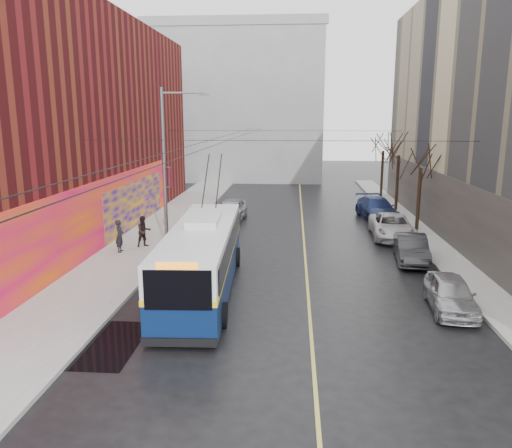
{
  "coord_description": "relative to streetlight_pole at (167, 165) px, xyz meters",
  "views": [
    {
      "loc": [
        0.79,
        -16.95,
        7.48
      ],
      "look_at": [
        -0.96,
        6.38,
        2.42
      ],
      "focal_mm": 35.0,
      "sensor_mm": 36.0,
      "label": 1
    }
  ],
  "objects": [
    {
      "name": "pigeons_flying",
      "position": [
        3.76,
        0.18,
        2.55
      ],
      "size": [
        2.84,
        3.56,
        0.59
      ],
      "color": "slate"
    },
    {
      "name": "sidewalk_right",
      "position": [
        15.14,
        2.0,
        -4.77
      ],
      "size": [
        2.0,
        60.0,
        0.15
      ],
      "primitive_type": "cube",
      "color": "gray",
      "rests_on": "ground"
    },
    {
      "name": "tree_far",
      "position": [
        15.14,
        20.0,
        0.3
      ],
      "size": [
        3.2,
        3.2,
        6.57
      ],
      "color": "black",
      "rests_on": "ground"
    },
    {
      "name": "parked_car_d",
      "position": [
        13.14,
        9.99,
        -4.05
      ],
      "size": [
        2.91,
        5.74,
        1.6
      ],
      "primitive_type": "imported",
      "rotation": [
        0.0,
        0.0,
        0.12
      ],
      "color": "navy",
      "rests_on": "ground"
    },
    {
      "name": "parked_car_b",
      "position": [
        13.14,
        -1.24,
        -4.14
      ],
      "size": [
        1.94,
        4.44,
        1.42
      ],
      "primitive_type": "imported",
      "rotation": [
        0.0,
        0.0,
        -0.1
      ],
      "color": "#2B2B2E",
      "rests_on": "ground"
    },
    {
      "name": "following_car",
      "position": [
        2.41,
        8.41,
        -4.03
      ],
      "size": [
        2.33,
        4.95,
        1.64
      ],
      "primitive_type": "imported",
      "rotation": [
        0.0,
        0.0,
        -0.08
      ],
      "color": "#9A999D",
      "rests_on": "ground"
    },
    {
      "name": "tree_mid",
      "position": [
        15.14,
        13.0,
        0.41
      ],
      "size": [
        3.2,
        3.2,
        6.68
      ],
      "color": "black",
      "rests_on": "ground"
    },
    {
      "name": "tree_near",
      "position": [
        15.14,
        6.0,
        0.13
      ],
      "size": [
        3.2,
        3.2,
        6.4
      ],
      "color": "black",
      "rests_on": "ground"
    },
    {
      "name": "pedestrian_b",
      "position": [
        -1.56,
        0.25,
        -3.81
      ],
      "size": [
        1.09,
        1.06,
        1.78
      ],
      "primitive_type": "imported",
      "rotation": [
        0.0,
        0.0,
        0.67
      ],
      "color": "black",
      "rests_on": "sidewalk_left"
    },
    {
      "name": "catenary_wires",
      "position": [
        3.6,
        4.77,
        1.4
      ],
      "size": [
        18.0,
        60.0,
        0.22
      ],
      "color": "black"
    },
    {
      "name": "parked_car_c",
      "position": [
        13.14,
        4.07,
        -4.11
      ],
      "size": [
        2.66,
        5.42,
        1.48
      ],
      "primitive_type": "imported",
      "rotation": [
        0.0,
        0.0,
        -0.04
      ],
      "color": "silver",
      "rests_on": "ground"
    },
    {
      "name": "pedestrian_a",
      "position": [
        -2.54,
        -0.97,
        -3.8
      ],
      "size": [
        0.49,
        0.69,
        1.8
      ],
      "primitive_type": "imported",
      "rotation": [
        0.0,
        0.0,
        1.66
      ],
      "color": "black",
      "rests_on": "sidewalk_left"
    },
    {
      "name": "sidewalk_left",
      "position": [
        -1.86,
        2.0,
        -4.77
      ],
      "size": [
        4.0,
        60.0,
        0.15
      ],
      "primitive_type": "cube",
      "color": "gray",
      "rests_on": "ground"
    },
    {
      "name": "building_far",
      "position": [
        0.14,
        34.99,
        4.17
      ],
      "size": [
        20.5,
        12.1,
        18.0
      ],
      "color": "gray",
      "rests_on": "ground"
    },
    {
      "name": "ground",
      "position": [
        6.14,
        -10.0,
        -4.85
      ],
      "size": [
        140.0,
        140.0,
        0.0
      ],
      "primitive_type": "plane",
      "color": "black",
      "rests_on": "ground"
    },
    {
      "name": "building_left",
      "position": [
        -9.85,
        3.99,
        2.14
      ],
      "size": [
        12.11,
        36.0,
        14.0
      ],
      "color": "maroon",
      "rests_on": "ground"
    },
    {
      "name": "parked_car_a",
      "position": [
        13.14,
        -7.96,
        -4.16
      ],
      "size": [
        1.94,
        4.15,
        1.38
      ],
      "primitive_type": "imported",
      "rotation": [
        0.0,
        0.0,
        -0.08
      ],
      "color": "#A4A4A8",
      "rests_on": "ground"
    },
    {
      "name": "puddle",
      "position": [
        0.45,
        -11.88,
        -4.84
      ],
      "size": [
        2.82,
        3.77,
        0.01
      ],
      "primitive_type": "cube",
      "color": "black",
      "rests_on": "ground"
    },
    {
      "name": "lane_line",
      "position": [
        7.64,
        4.0,
        -4.84
      ],
      "size": [
        0.12,
        50.0,
        0.01
      ],
      "primitive_type": "cube",
      "color": "#BFB74C",
      "rests_on": "ground"
    },
    {
      "name": "trolleybus",
      "position": [
        3.06,
        -6.49,
        -3.3
      ],
      "size": [
        3.16,
        11.81,
        5.55
      ],
      "rotation": [
        0.0,
        0.0,
        0.05
      ],
      "color": "#091B46",
      "rests_on": "ground"
    },
    {
      "name": "streetlight_pole",
      "position": [
        0.0,
        0.0,
        0.0
      ],
      "size": [
        2.65,
        0.6,
        9.0
      ],
      "color": "slate",
      "rests_on": "ground"
    }
  ]
}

